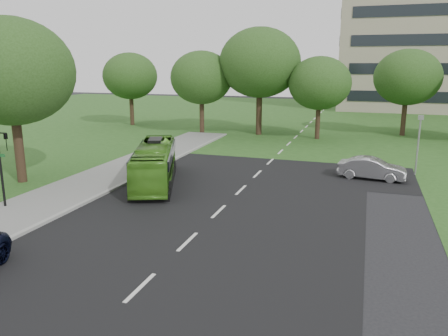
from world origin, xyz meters
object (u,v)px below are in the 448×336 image
Objects in this scene: tree_park_c at (320,83)px; camera_pole at (419,137)px; traffic_light at (2,160)px; tree_park_a at (201,78)px; tree_park_d at (408,77)px; bus at (155,163)px; tree_park_f at (130,76)px; sedan at (372,168)px; tree_side_near at (10,72)px; tree_park_b at (260,63)px.

tree_park_c is 2.01× the size of camera_pole.
tree_park_a is at bearing 91.57° from traffic_light.
tree_park_d is 0.98× the size of bus.
tree_park_f is 2.04× the size of sedan.
tree_park_c is 1.83× the size of traffic_light.
tree_park_c is 0.90× the size of bus.
camera_pole is (7.85, -12.47, -2.83)m from tree_park_c.
tree_park_d is 29.51m from bus.
tree_park_f is (-30.44, -1.62, -0.09)m from tree_park_d.
tree_park_f is at bearing 150.56° from camera_pole.
tree_park_c is (12.04, 0.15, -0.42)m from tree_park_a.
tree_park_f is (-22.34, 3.24, 0.40)m from tree_park_c.
tree_park_d is at bearing 87.23° from camera_pole.
tree_park_d is at bearing 30.98° from tree_park_c.
tree_park_a is 2.16× the size of camera_pole.
bus is (14.68, -22.90, -4.55)m from tree_park_f.
tree_park_d is at bearing 59.30° from traffic_light.
bus is (-7.65, -19.66, -4.15)m from tree_park_c.
tree_park_d reaches higher than camera_pole.
camera_pole reaches higher than sedan.
tree_side_near reaches higher than tree_park_c.
tree_park_c is at bearing 47.01° from bus.
tree_park_c is 0.93× the size of tree_park_f.
tree_park_f reaches higher than bus.
tree_park_d is 30.48m from tree_park_f.
tree_park_b is 2.60× the size of sedan.
camera_pole is at bearing -27.51° from tree_park_f.
bus is at bearing 57.25° from traffic_light.
sedan is 1.05× the size of camera_pole.
tree_side_near is at bearing -75.21° from tree_park_f.
tree_park_b is at bearing 9.72° from tree_park_a.
tree_park_d is at bearing 35.57° from bus.
bus is 2.23× the size of camera_pole.
tree_park_d is 35.91m from tree_side_near.
traffic_light is at bearing -103.18° from tree_park_b.
bus is at bearing -157.06° from camera_pole.
tree_park_c is 16.04m from sedan.
bus is at bearing -94.32° from tree_park_b.
tree_park_a reaches higher than bus.
tree_park_f is 1.96× the size of traffic_light.
camera_pole is at bearing 37.19° from traffic_light.
tree_park_d reaches higher than tree_park_a.
tree_park_f is 31.50m from traffic_light.
bus is (8.00, 2.39, -5.50)m from tree_side_near.
tree_park_b is at bearing 42.65° from sedan.
tree_park_c is 9.46m from tree_park_d.
tree_park_b is 28.51m from traffic_light.
tree_side_near reaches higher than camera_pole.
tree_side_near is at bearing -125.39° from tree_park_c.
tree_park_c is 0.91× the size of tree_park_d.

